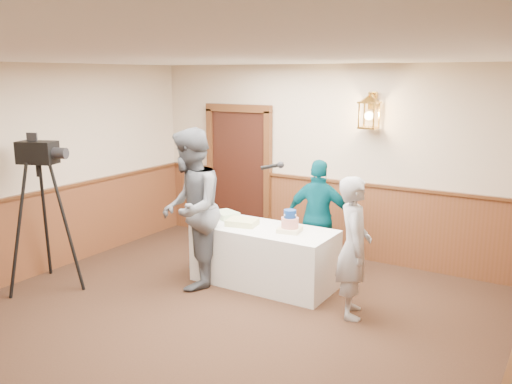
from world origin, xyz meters
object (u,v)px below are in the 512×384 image
(display_table, at_px, (264,256))
(baker, at_px, (354,247))
(assistant_p, at_px, (319,218))
(tiered_cake, at_px, (290,223))
(interviewer, at_px, (190,209))
(sheet_cake_yellow, at_px, (242,222))
(tv_camera_rig, at_px, (44,223))
(sheet_cake_green, at_px, (225,215))

(display_table, distance_m, baker, 1.40)
(display_table, bearing_deg, assistant_p, 58.39)
(tiered_cake, height_order, interviewer, interviewer)
(sheet_cake_yellow, xyz_separation_m, tv_camera_rig, (-1.98, -1.48, 0.05))
(baker, bearing_deg, tv_camera_rig, 84.55)
(tiered_cake, bearing_deg, display_table, -178.21)
(tv_camera_rig, bearing_deg, sheet_cake_green, 27.83)
(display_table, relative_size, sheet_cake_yellow, 4.79)
(baker, distance_m, assistant_p, 1.32)
(display_table, height_order, interviewer, interviewer)
(display_table, height_order, sheet_cake_yellow, sheet_cake_yellow)
(sheet_cake_green, xyz_separation_m, baker, (2.02, -0.44, 0.00))
(sheet_cake_yellow, bearing_deg, tiered_cake, 5.07)
(sheet_cake_green, relative_size, interviewer, 0.17)
(assistant_p, height_order, tv_camera_rig, tv_camera_rig)
(tiered_cake, relative_size, assistant_p, 0.20)
(tiered_cake, height_order, tv_camera_rig, tv_camera_rig)
(display_table, bearing_deg, sheet_cake_yellow, -171.10)
(interviewer, distance_m, assistant_p, 1.73)
(sheet_cake_yellow, distance_m, sheet_cake_green, 0.46)
(tiered_cake, xyz_separation_m, assistant_p, (0.07, 0.69, -0.08))
(tiered_cake, xyz_separation_m, sheet_cake_green, (-1.07, 0.15, -0.07))
(baker, bearing_deg, interviewer, 71.80)
(display_table, relative_size, tiered_cake, 5.78)
(sheet_cake_yellow, relative_size, baker, 0.24)
(display_table, distance_m, sheet_cake_yellow, 0.52)
(display_table, distance_m, assistant_p, 0.92)
(sheet_cake_yellow, height_order, assistant_p, assistant_p)
(interviewer, relative_size, tv_camera_rig, 1.08)
(tiered_cake, bearing_deg, assistant_p, 83.95)
(interviewer, distance_m, baker, 2.10)
(display_table, height_order, sheet_cake_green, sheet_cake_green)
(baker, distance_m, tv_camera_rig, 3.81)
(tiered_cake, bearing_deg, sheet_cake_green, 172.11)
(sheet_cake_green, relative_size, baker, 0.21)
(sheet_cake_yellow, bearing_deg, baker, -8.28)
(display_table, xyz_separation_m, tv_camera_rig, (-2.28, -1.53, 0.46))
(interviewer, bearing_deg, baker, 66.18)
(tiered_cake, bearing_deg, interviewer, -154.94)
(display_table, xyz_separation_m, interviewer, (-0.77, -0.52, 0.63))
(tiered_cake, bearing_deg, sheet_cake_yellow, -174.93)
(interviewer, height_order, assistant_p, interviewer)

